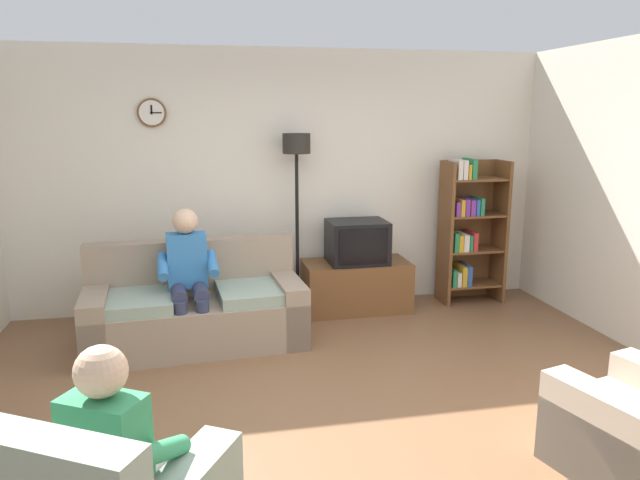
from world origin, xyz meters
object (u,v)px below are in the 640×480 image
couch (196,310)px  tv_stand (356,286)px  tv (357,242)px  bookshelf (468,229)px  floor_lamp (297,173)px  person_on_couch (188,272)px  person_in_left_armchair (121,450)px

couch → tv_stand: 1.77m
tv → bookshelf: bearing=4.2°
couch → tv_stand: size_ratio=1.78×
tv_stand → tv: bearing=-90.0°
tv → floor_lamp: (-0.61, 0.12, 0.71)m
floor_lamp → tv_stand: bearing=-9.2°
couch → tv_stand: couch is taller
tv_stand → person_on_couch: size_ratio=0.89×
couch → tv: size_ratio=3.26×
couch → floor_lamp: size_ratio=1.06×
tv → person_on_couch: person_on_couch is taller
person_on_couch → tv_stand: bearing=23.0°
tv → tv_stand: bearing=90.0°
couch → tv_stand: bearing=20.3°
couch → bookshelf: size_ratio=1.24×
bookshelf → person_on_couch: bearing=-165.1°
couch → person_on_couch: 0.40m
tv → person_on_couch: size_ratio=0.48×
tv_stand → bookshelf: (1.27, 0.07, 0.55)m
floor_lamp → bookshelf: bearing=-0.9°
tv → floor_lamp: 0.94m
tv → floor_lamp: floor_lamp is taller
couch → floor_lamp: (1.05, 0.71, 1.14)m
couch → bookshelf: (2.93, 0.68, 0.50)m
couch → person_on_couch: (-0.05, -0.11, 0.39)m
bookshelf → couch: bearing=-166.9°
tv_stand → person_on_couch: 1.90m
tv_stand → person_on_couch: person_on_couch is taller
couch → person_on_couch: size_ratio=1.58×
person_in_left_armchair → person_on_couch: bearing=84.4°
tv → person_on_couch: bearing=-157.7°
tv_stand → person_in_left_armchair: person_in_left_armchair is taller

